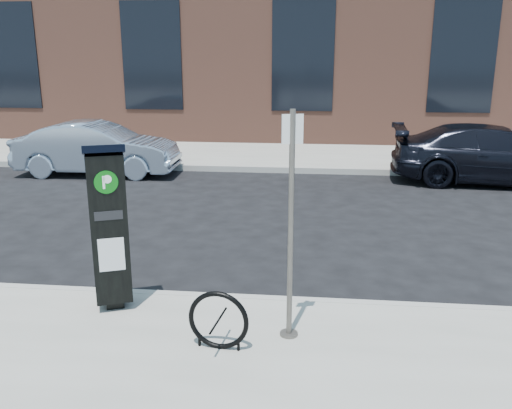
# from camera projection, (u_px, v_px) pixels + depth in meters

# --- Properties ---
(ground) EXTENTS (120.00, 120.00, 0.00)m
(ground) POSITION_uv_depth(u_px,v_px,m) (274.00, 308.00, 6.76)
(ground) COLOR black
(ground) RESTS_ON ground
(sidewalk_far) EXTENTS (60.00, 12.00, 0.15)m
(sidewalk_far) POSITION_uv_depth(u_px,v_px,m) (302.00, 137.00, 20.15)
(sidewalk_far) COLOR gray
(sidewalk_far) RESTS_ON ground
(curb_near) EXTENTS (60.00, 0.12, 0.16)m
(curb_near) POSITION_uv_depth(u_px,v_px,m) (274.00, 303.00, 6.72)
(curb_near) COLOR #9E9B93
(curb_near) RESTS_ON ground
(curb_far) EXTENTS (60.00, 0.12, 0.16)m
(curb_far) POSITION_uv_depth(u_px,v_px,m) (297.00, 170.00, 14.42)
(curb_far) COLOR #9E9B93
(curb_far) RESTS_ON ground
(building) EXTENTS (28.00, 10.05, 8.25)m
(building) POSITION_uv_depth(u_px,v_px,m) (306.00, 26.00, 21.93)
(building) COLOR brown
(building) RESTS_ON ground
(parking_kiosk) EXTENTS (0.57, 0.54, 1.97)m
(parking_kiosk) POSITION_uv_depth(u_px,v_px,m) (109.00, 225.00, 6.22)
(parking_kiosk) COLOR black
(parking_kiosk) RESTS_ON sidewalk_near
(sign_pole) EXTENTS (0.21, 0.19, 2.41)m
(sign_pole) POSITION_uv_depth(u_px,v_px,m) (291.00, 229.00, 5.50)
(sign_pole) COLOR #524D48
(sign_pole) RESTS_ON sidewalk_near
(bike_rack) EXTENTS (0.64, 0.13, 0.64)m
(bike_rack) POSITION_uv_depth(u_px,v_px,m) (218.00, 321.00, 5.48)
(bike_rack) COLOR black
(bike_rack) RESTS_ON sidewalk_near
(car_silver) EXTENTS (4.21, 1.57, 1.37)m
(car_silver) POSITION_uv_depth(u_px,v_px,m) (97.00, 148.00, 14.12)
(car_silver) COLOR #94A6BC
(car_silver) RESTS_ON ground
(car_dark) EXTENTS (5.01, 2.36, 1.41)m
(car_dark) POSITION_uv_depth(u_px,v_px,m) (494.00, 154.00, 13.17)
(car_dark) COLOR black
(car_dark) RESTS_ON ground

